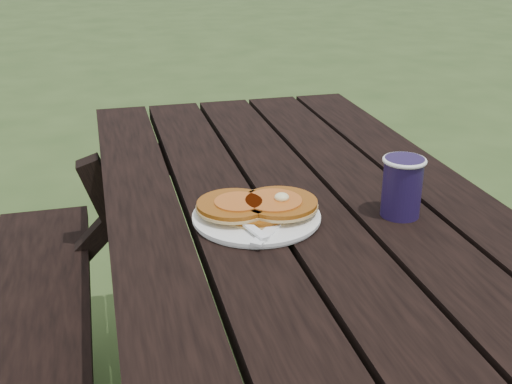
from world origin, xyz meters
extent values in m
cube|color=black|center=(0.00, 0.00, 0.73)|extent=(0.75, 1.80, 0.04)
cylinder|color=white|center=(-0.11, 0.07, 0.76)|extent=(0.28, 0.28, 0.01)
cylinder|color=#944D10|center=(-0.11, 0.07, 0.77)|extent=(0.14, 0.14, 0.01)
cylinder|color=#944D10|center=(-0.15, 0.08, 0.78)|extent=(0.13, 0.13, 0.01)
cylinder|color=#944D10|center=(-0.06, 0.07, 0.78)|extent=(0.14, 0.14, 0.01)
cylinder|color=#9D4916|center=(-0.07, 0.07, 0.79)|extent=(0.10, 0.10, 0.00)
ellipsoid|color=#F4E59E|center=(-0.06, 0.07, 0.79)|extent=(0.03, 0.03, 0.02)
cube|color=white|center=(-0.08, 0.02, 0.76)|extent=(0.13, 0.15, 0.00)
cylinder|color=#1D1239|center=(0.16, 0.02, 0.81)|extent=(0.07, 0.07, 0.11)
torus|color=white|center=(0.16, 0.02, 0.86)|extent=(0.08, 0.08, 0.01)
cylinder|color=black|center=(0.16, 0.02, 0.86)|extent=(0.06, 0.06, 0.01)
camera|label=1|loc=(-0.37, -0.96, 1.26)|focal=45.00mm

